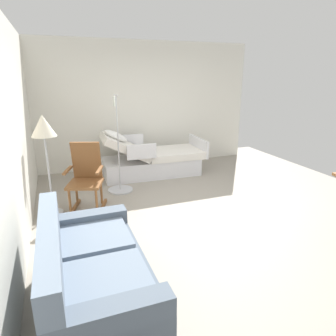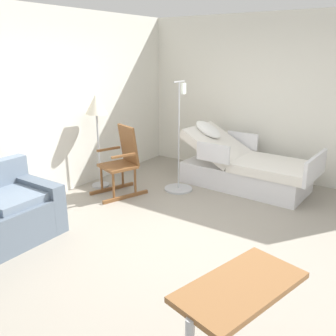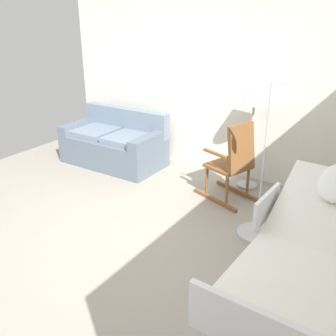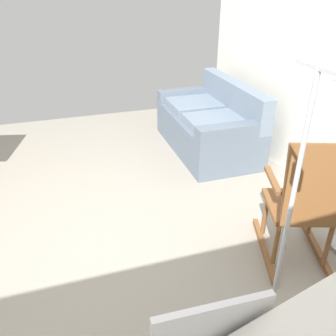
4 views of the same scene
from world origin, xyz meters
The scene contains 8 objects.
ground_plane centered at (0.00, 0.00, 0.00)m, with size 6.55×6.55×0.00m, color gray.
back_wall centered at (0.00, 2.41, 1.35)m, with size 5.44×0.10×2.70m, color silver.
side_wall centered at (2.67, 0.00, 1.35)m, with size 0.10×4.93×2.70m, color silver.
hospital_bed centered at (1.88, 0.13, 0.30)m, with size 1.07×2.11×1.03m.
rocking_chair centered at (0.57, 1.57, 0.50)m, with size 0.87×0.70×1.05m.
floor_lamp centered at (0.60, 2.08, 1.23)m, with size 0.34×0.34×1.48m.
overbed_table centered at (-1.78, -1.31, 0.53)m, with size 0.88×0.59×0.84m.
iv_pole centered at (1.18, 0.94, 0.25)m, with size 0.44×0.44×1.69m.
Camera 2 is at (-3.39, -2.00, 2.10)m, focal length 39.08 mm.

